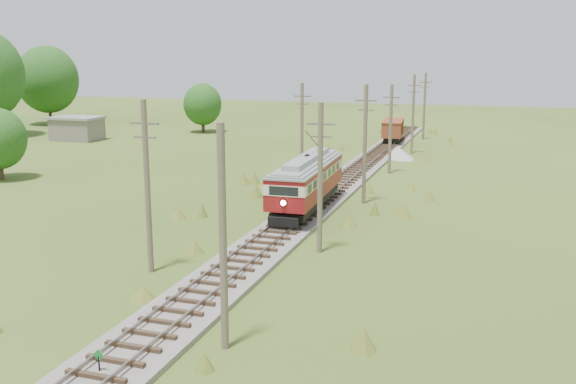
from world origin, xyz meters
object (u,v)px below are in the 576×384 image
(streetcar, at_px, (307,179))
(gravel_pile, at_px, (399,153))
(switch_marker, at_px, (99,361))
(gondola, at_px, (393,129))

(streetcar, relative_size, gravel_pile, 3.28)
(switch_marker, relative_size, gondola, 0.14)
(switch_marker, relative_size, gravel_pile, 0.29)
(gondola, distance_m, gravel_pile, 11.92)
(switch_marker, height_order, gravel_pile, gravel_pile)
(streetcar, distance_m, gondola, 38.06)
(switch_marker, bearing_deg, gondola, 89.82)
(gondola, bearing_deg, streetcar, -95.64)
(switch_marker, xyz_separation_m, gravel_pile, (2.80, 51.52, -0.05))
(streetcar, bearing_deg, switch_marker, -92.66)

